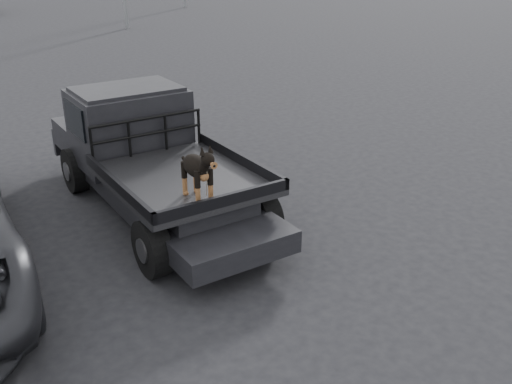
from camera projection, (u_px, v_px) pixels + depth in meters
ground at (223, 274)px, 7.33m from camera, size 120.00×120.00×0.00m
flatbed_ute at (157, 184)px, 8.87m from camera, size 2.00×5.40×0.92m
ute_cab at (129, 114)px, 9.24m from camera, size 1.72×1.30×0.88m
headache_rack at (148, 136)px, 8.73m from camera, size 1.80×0.08×0.55m
dog at (197, 171)px, 7.13m from camera, size 0.32×0.60×0.74m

